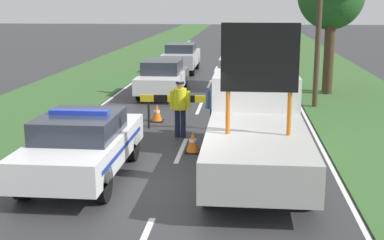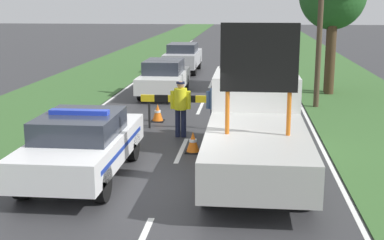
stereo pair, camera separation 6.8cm
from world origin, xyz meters
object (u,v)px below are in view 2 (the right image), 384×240
traffic_cone_near_truck (158,113)px  traffic_cone_lane_edge (299,125)px  pedestrian_civilian (216,104)px  queued_car_van_white (164,77)px  traffic_cone_near_police (105,120)px  queued_car_sedan_silver (183,57)px  traffic_cone_centre_front (277,113)px  police_car (82,144)px  police_officer (181,104)px  traffic_cone_behind_barrier (193,142)px  work_truck (256,125)px  road_barrier (182,101)px

traffic_cone_near_truck → traffic_cone_lane_edge: (4.50, -1.36, 0.01)m
pedestrian_civilian → queued_car_van_white: size_ratio=0.35×
traffic_cone_near_police → queued_car_sedan_silver: queued_car_sedan_silver is taller
traffic_cone_centre_front → queued_car_van_white: size_ratio=0.12×
traffic_cone_near_police → traffic_cone_centre_front: size_ratio=1.26×
police_car → pedestrian_civilian: bearing=61.1°
police_car → pedestrian_civilian: 4.98m
police_officer → queued_car_sedan_silver: police_officer is taller
police_car → traffic_cone_near_police: police_car is taller
traffic_cone_centre_front → traffic_cone_lane_edge: traffic_cone_lane_edge is taller
police_car → queued_car_sedan_silver: queued_car_sedan_silver is taller
traffic_cone_centre_front → traffic_cone_near_truck: (-3.94, -0.51, 0.02)m
police_officer → traffic_cone_behind_barrier: bearing=123.1°
work_truck → queued_car_van_white: (-3.71, 9.84, -0.28)m
work_truck → road_barrier: work_truck is taller
traffic_cone_near_police → traffic_cone_near_truck: 2.00m
pedestrian_civilian → queued_car_sedan_silver: pedestrian_civilian is taller
work_truck → traffic_cone_lane_edge: size_ratio=10.65×
road_barrier → traffic_cone_behind_barrier: (0.61, -2.61, -0.59)m
traffic_cone_centre_front → queued_car_van_white: 6.42m
queued_car_sedan_silver → traffic_cone_behind_barrier: bearing=97.7°
road_barrier → traffic_cone_lane_edge: (3.57, -0.37, -0.58)m
road_barrier → queued_car_sedan_silver: size_ratio=0.55×
queued_car_sedan_silver → police_officer: bearing=96.5°
queued_car_sedan_silver → road_barrier: bearing=96.7°
pedestrian_civilian → queued_car_sedan_silver: (-2.68, 14.28, -0.11)m
police_car → police_officer: size_ratio=2.83×
traffic_cone_behind_barrier → road_barrier: bearing=103.2°
traffic_cone_near_police → work_truck: bearing=-36.3°
traffic_cone_centre_front → traffic_cone_behind_barrier: (-2.40, -4.11, 0.01)m
road_barrier → traffic_cone_centre_front: road_barrier is taller
work_truck → traffic_cone_near_police: (-4.57, 3.35, -0.71)m
queued_car_van_white → queued_car_sedan_silver: bearing=-89.3°
police_car → traffic_cone_near_police: 4.54m
police_car → pedestrian_civilian: size_ratio=2.89×
work_truck → traffic_cone_near_truck: bearing=-57.6°
traffic_cone_behind_barrier → queued_car_van_white: bearing=103.6°
road_barrier → traffic_cone_lane_edge: size_ratio=4.33×
police_officer → traffic_cone_lane_edge: (3.48, 0.62, -0.69)m
traffic_cone_centre_front → traffic_cone_lane_edge: bearing=-73.3°
work_truck → queued_car_sedan_silver: work_truck is taller
traffic_cone_behind_barrier → traffic_cone_centre_front: bearing=59.7°
road_barrier → queued_car_sedan_silver: (-1.58, 13.51, -0.03)m
traffic_cone_lane_edge → traffic_cone_near_truck: bearing=163.2°
work_truck → traffic_cone_centre_front: bearing=-99.6°
traffic_cone_behind_barrier → work_truck: bearing=-36.0°
traffic_cone_centre_front → traffic_cone_near_truck: size_ratio=0.94×
traffic_cone_near_police → queued_car_van_white: size_ratio=0.15×
pedestrian_civilian → traffic_cone_lane_edge: (2.46, 0.39, -0.66)m
police_car → traffic_cone_near_truck: (0.72, 5.89, -0.51)m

